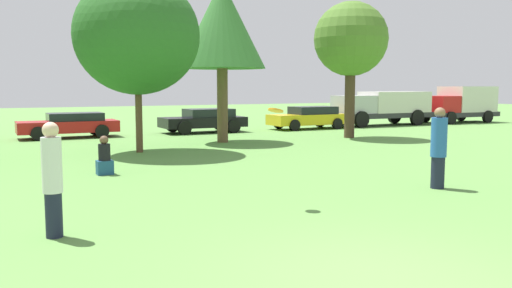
{
  "coord_description": "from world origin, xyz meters",
  "views": [
    {
      "loc": [
        -4.24,
        -4.81,
        2.31
      ],
      "look_at": [
        0.84,
        5.01,
        1.13
      ],
      "focal_mm": 37.36,
      "sensor_mm": 36.0,
      "label": 1
    }
  ],
  "objects": [
    {
      "name": "tree_3",
      "position": [
        4.77,
        15.66,
        4.85
      ],
      "size": [
        3.62,
        3.62,
        6.7
      ],
      "color": "brown",
      "rests_on": "ground"
    },
    {
      "name": "delivery_truck_silver",
      "position": [
        17.49,
        20.39,
        1.18
      ],
      "size": [
        6.77,
        2.27,
        2.04
      ],
      "rotation": [
        0.0,
        0.0,
        3.14
      ],
      "color": "#2D2D33",
      "rests_on": "ground"
    },
    {
      "name": "delivery_truck_red",
      "position": [
        23.79,
        20.11,
        1.27
      ],
      "size": [
        5.33,
        2.4,
        2.36
      ],
      "rotation": [
        0.0,
        0.0,
        3.14
      ],
      "color": "#2D2D33",
      "rests_on": "ground"
    },
    {
      "name": "tree_2",
      "position": [
        0.73,
        13.81,
        4.1
      ],
      "size": [
        4.36,
        4.36,
        6.17
      ],
      "color": "brown",
      "rests_on": "ground"
    },
    {
      "name": "parked_car_yellow",
      "position": [
        11.97,
        20.07,
        0.65
      ],
      "size": [
        4.44,
        1.91,
        1.24
      ],
      "rotation": [
        0.0,
        0.0,
        3.14
      ],
      "color": "gold",
      "rests_on": "ground"
    },
    {
      "name": "person_catcher",
      "position": [
        5.0,
        3.97,
        0.94
      ],
      "size": [
        0.36,
        0.36,
        1.86
      ],
      "rotation": [
        0.0,
        0.0,
        -3.12
      ],
      "color": "#191E33",
      "rests_on": "ground"
    },
    {
      "name": "ground_plane",
      "position": [
        0.0,
        0.0,
        0.0
      ],
      "size": [
        120.0,
        120.0,
        0.0
      ],
      "primitive_type": "plane",
      "color": "#5B8E42"
    },
    {
      "name": "frisbee",
      "position": [
        0.78,
        4.06,
        1.87
      ],
      "size": [
        0.3,
        0.3,
        0.14
      ],
      "color": "orange"
    },
    {
      "name": "person_thrower",
      "position": [
        -3.31,
        3.76,
        0.93
      ],
      "size": [
        0.3,
        0.3,
        1.79
      ],
      "rotation": [
        0.0,
        0.0,
        0.02
      ],
      "color": "#191E33",
      "rests_on": "ground"
    },
    {
      "name": "parked_car_red",
      "position": [
        -0.64,
        20.72,
        0.61
      ],
      "size": [
        4.37,
        1.87,
        1.14
      ],
      "rotation": [
        0.0,
        0.0,
        3.14
      ],
      "color": "red",
      "rests_on": "ground"
    },
    {
      "name": "parked_car_black",
      "position": [
        5.9,
        20.53,
        0.65
      ],
      "size": [
        4.26,
        2.04,
        1.21
      ],
      "rotation": [
        0.0,
        0.0,
        3.14
      ],
      "color": "black",
      "rests_on": "ground"
    },
    {
      "name": "tree_4",
      "position": [
        10.76,
        14.85,
        4.42
      ],
      "size": [
        3.35,
        3.35,
        6.15
      ],
      "color": "#473323",
      "rests_on": "ground"
    },
    {
      "name": "bystander_sitting",
      "position": [
        -1.38,
        9.47,
        0.43
      ],
      "size": [
        0.42,
        0.35,
        1.04
      ],
      "color": "navy",
      "rests_on": "ground"
    }
  ]
}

